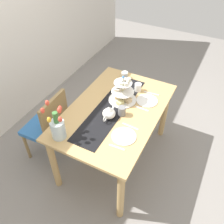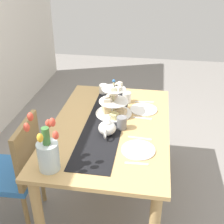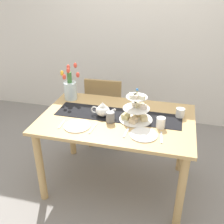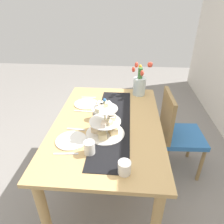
{
  "view_description": "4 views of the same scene",
  "coord_description": "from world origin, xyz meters",
  "px_view_note": "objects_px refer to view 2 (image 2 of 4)",
  "views": [
    {
      "loc": [
        -1.69,
        -0.84,
        2.45
      ],
      "look_at": [
        -0.09,
        -0.01,
        0.82
      ],
      "focal_mm": 39.1,
      "sensor_mm": 36.0,
      "label": 1
    },
    {
      "loc": [
        -1.89,
        -0.32,
        1.95
      ],
      "look_at": [
        0.06,
        -0.01,
        0.86
      ],
      "focal_mm": 46.4,
      "sensor_mm": 36.0,
      "label": 2
    },
    {
      "loc": [
        0.49,
        -2.1,
        1.95
      ],
      "look_at": [
        -0.04,
        -0.01,
        0.83
      ],
      "focal_mm": 42.65,
      "sensor_mm": 36.0,
      "label": 3
    },
    {
      "loc": [
        1.44,
        0.15,
        1.72
      ],
      "look_at": [
        0.02,
        0.04,
        0.89
      ],
      "focal_mm": 32.48,
      "sensor_mm": 36.0,
      "label": 4
    }
  ],
  "objects_px": {
    "chair_left": "(16,168)",
    "fork_left": "(136,164)",
    "knife_left": "(140,138)",
    "dinner_plate_right": "(144,109)",
    "teapot": "(107,127)",
    "knife_right": "(145,102)",
    "dining_table": "(110,138)",
    "tiered_cake_stand": "(114,104)",
    "tulip_vase": "(48,152)",
    "dinner_plate_left": "(138,150)",
    "fork_right": "(143,118)",
    "mug_grey": "(122,123)",
    "mug_white_text": "(127,97)",
    "cream_jug": "(103,89)"
  },
  "relations": [
    {
      "from": "tulip_vase",
      "to": "knife_left",
      "type": "relative_size",
      "value": 2.17
    },
    {
      "from": "mug_white_text",
      "to": "knife_left",
      "type": "bearing_deg",
      "value": -163.97
    },
    {
      "from": "tulip_vase",
      "to": "dinner_plate_right",
      "type": "height_order",
      "value": "tulip_vase"
    },
    {
      "from": "dining_table",
      "to": "mug_white_text",
      "type": "bearing_deg",
      "value": -11.45
    },
    {
      "from": "mug_grey",
      "to": "fork_left",
      "type": "bearing_deg",
      "value": -159.97
    },
    {
      "from": "knife_left",
      "to": "dinner_plate_right",
      "type": "bearing_deg",
      "value": 0.0
    },
    {
      "from": "knife_left",
      "to": "cream_jug",
      "type": "bearing_deg",
      "value": 29.29
    },
    {
      "from": "chair_left",
      "to": "dinner_plate_right",
      "type": "height_order",
      "value": "chair_left"
    },
    {
      "from": "mug_grey",
      "to": "mug_white_text",
      "type": "bearing_deg",
      "value": 1.62
    },
    {
      "from": "dining_table",
      "to": "tulip_vase",
      "type": "relative_size",
      "value": 3.8
    },
    {
      "from": "dining_table",
      "to": "cream_jug",
      "type": "xyz_separation_m",
      "value": [
        0.56,
        0.16,
        0.17
      ]
    },
    {
      "from": "teapot",
      "to": "dinner_plate_left",
      "type": "height_order",
      "value": "teapot"
    },
    {
      "from": "fork_right",
      "to": "mug_grey",
      "type": "height_order",
      "value": "mug_grey"
    },
    {
      "from": "fork_left",
      "to": "mug_grey",
      "type": "bearing_deg",
      "value": 20.03
    },
    {
      "from": "tiered_cake_stand",
      "to": "knife_left",
      "type": "xyz_separation_m",
      "value": [
        -0.33,
        -0.24,
        -0.09
      ]
    },
    {
      "from": "tulip_vase",
      "to": "knife_right",
      "type": "bearing_deg",
      "value": -27.98
    },
    {
      "from": "chair_left",
      "to": "fork_left",
      "type": "relative_size",
      "value": 6.07
    },
    {
      "from": "teapot",
      "to": "knife_right",
      "type": "xyz_separation_m",
      "value": [
        0.56,
        -0.24,
        -0.06
      ]
    },
    {
      "from": "fork_left",
      "to": "dinner_plate_right",
      "type": "relative_size",
      "value": 0.65
    },
    {
      "from": "knife_left",
      "to": "teapot",
      "type": "bearing_deg",
      "value": 86.02
    },
    {
      "from": "dinner_plate_left",
      "to": "dining_table",
      "type": "bearing_deg",
      "value": 39.11
    },
    {
      "from": "teapot",
      "to": "tulip_vase",
      "type": "relative_size",
      "value": 0.65
    },
    {
      "from": "fork_left",
      "to": "knife_left",
      "type": "bearing_deg",
      "value": 0.0
    },
    {
      "from": "dining_table",
      "to": "cream_jug",
      "type": "bearing_deg",
      "value": 15.77
    },
    {
      "from": "dining_table",
      "to": "dinner_plate_right",
      "type": "bearing_deg",
      "value": -40.53
    },
    {
      "from": "dinner_plate_left",
      "to": "mug_grey",
      "type": "distance_m",
      "value": 0.3
    },
    {
      "from": "teapot",
      "to": "mug_white_text",
      "type": "height_order",
      "value": "teapot"
    },
    {
      "from": "teapot",
      "to": "fork_right",
      "type": "distance_m",
      "value": 0.37
    },
    {
      "from": "knife_right",
      "to": "mug_white_text",
      "type": "height_order",
      "value": "mug_white_text"
    },
    {
      "from": "fork_right",
      "to": "knife_left",
      "type": "bearing_deg",
      "value": 180.0
    },
    {
      "from": "knife_left",
      "to": "mug_white_text",
      "type": "relative_size",
      "value": 1.79
    },
    {
      "from": "teapot",
      "to": "dinner_plate_left",
      "type": "relative_size",
      "value": 1.04
    },
    {
      "from": "tiered_cake_stand",
      "to": "fork_left",
      "type": "height_order",
      "value": "tiered_cake_stand"
    },
    {
      "from": "cream_jug",
      "to": "knife_right",
      "type": "distance_m",
      "value": 0.42
    },
    {
      "from": "dining_table",
      "to": "dinner_plate_left",
      "type": "distance_m",
      "value": 0.4
    },
    {
      "from": "teapot",
      "to": "knife_right",
      "type": "bearing_deg",
      "value": -23.23
    },
    {
      "from": "dining_table",
      "to": "knife_right",
      "type": "distance_m",
      "value": 0.51
    },
    {
      "from": "chair_left",
      "to": "dinner_plate_left",
      "type": "xyz_separation_m",
      "value": [
        0.0,
        -0.92,
        0.28
      ]
    },
    {
      "from": "tiered_cake_stand",
      "to": "knife_left",
      "type": "bearing_deg",
      "value": -143.68
    },
    {
      "from": "dining_table",
      "to": "mug_grey",
      "type": "xyz_separation_m",
      "value": [
        -0.04,
        -0.09,
        0.17
      ]
    },
    {
      "from": "knife_left",
      "to": "dining_table",
      "type": "bearing_deg",
      "value": 57.77
    },
    {
      "from": "dining_table",
      "to": "tiered_cake_stand",
      "type": "bearing_deg",
      "value": -0.36
    },
    {
      "from": "tulip_vase",
      "to": "mug_white_text",
      "type": "xyz_separation_m",
      "value": [
        0.97,
        -0.37,
        -0.08
      ]
    },
    {
      "from": "chair_left",
      "to": "knife_right",
      "type": "distance_m",
      "value": 1.21
    },
    {
      "from": "dining_table",
      "to": "teapot",
      "type": "bearing_deg",
      "value": 180.0
    },
    {
      "from": "dinner_plate_left",
      "to": "cream_jug",
      "type": "bearing_deg",
      "value": 25.0
    },
    {
      "from": "chair_left",
      "to": "cream_jug",
      "type": "bearing_deg",
      "value": -31.13
    },
    {
      "from": "tiered_cake_stand",
      "to": "tulip_vase",
      "type": "distance_m",
      "value": 0.8
    },
    {
      "from": "dinner_plate_left",
      "to": "fork_right",
      "type": "relative_size",
      "value": 1.53
    },
    {
      "from": "fork_left",
      "to": "mug_white_text",
      "type": "height_order",
      "value": "mug_white_text"
    }
  ]
}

